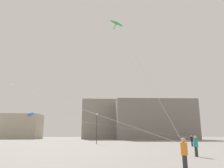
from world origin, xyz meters
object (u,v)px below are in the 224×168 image
kite_cobalt_delta (37,115)px  building_centre_hall (104,120)px  building_right_hall (154,120)px  lamppost_east (97,124)px  kite_emerald_diamond (117,23)px  building_left_hall (19,126)px  person_in_teal (196,145)px  person_in_black (192,140)px  person_in_orange (184,152)px

kite_cobalt_delta → building_centre_hall: size_ratio=1.59×
building_centre_hall → building_right_hall: size_ratio=0.63×
building_right_hall → lamppost_east: (-19.17, -36.28, -2.95)m
kite_cobalt_delta → building_right_hall: size_ratio=1.01×
lamppost_east → kite_emerald_diamond: bearing=-85.5°
kite_emerald_diamond → building_left_hall: bearing=114.4°
kite_cobalt_delta → building_left_hall: (-24.31, 56.49, -0.06)m
kite_emerald_diamond → lamppost_east: 29.47m
kite_emerald_diamond → kite_cobalt_delta: size_ratio=0.31×
person_in_teal → person_in_black: size_ratio=1.03×
building_right_hall → lamppost_east: size_ratio=4.70×
person_in_orange → kite_cobalt_delta: size_ratio=0.06×
person_in_orange → person_in_black: size_ratio=0.99×
person_in_teal → building_left_hall: building_left_hall is taller
kite_emerald_diamond → building_right_hall: (16.88, 65.13, -2.58)m
kite_emerald_diamond → kite_cobalt_delta: kite_emerald_diamond is taller
person_in_teal → lamppost_east: bearing=91.9°
kite_cobalt_delta → building_left_hall: building_left_hall is taller
kite_cobalt_delta → building_left_hall: size_ratio=1.53×
lamppost_east → building_left_hall: bearing=123.3°
person_in_orange → kite_cobalt_delta: (-16.24, 27.28, 4.23)m
person_in_black → building_left_hall: (-49.86, 61.26, 4.16)m
person_in_teal → building_centre_hall: size_ratio=0.10×
building_left_hall → lamppost_east: building_left_hall is taller
person_in_teal → building_centre_hall: building_centre_hall is taller
person_in_black → building_left_hall: size_ratio=0.09×
building_centre_hall → building_right_hall: (18.00, -11.42, -0.87)m
kite_cobalt_delta → building_right_hall: bearing=53.2°
kite_emerald_diamond → person_in_teal: bearing=36.7°
person_in_orange → kite_emerald_diamond: size_ratio=0.20×
kite_cobalt_delta → building_centre_hall: building_centre_hall is taller
person_in_orange → kite_emerald_diamond: 9.28m
kite_emerald_diamond → building_centre_hall: (-1.12, 76.55, -1.71)m
person_in_orange → lamppost_east: 31.34m
kite_cobalt_delta → building_right_hall: 49.59m
building_left_hall → building_right_hall: size_ratio=0.66×
person_in_orange → kite_cobalt_delta: kite_cobalt_delta is taller
kite_emerald_diamond → kite_cobalt_delta: 28.81m
person_in_black → kite_cobalt_delta: bearing=-73.5°
person_in_orange → building_centre_hall: size_ratio=0.10×
person_in_black → building_centre_hall: (-13.86, 55.86, 6.71)m
building_left_hall → kite_cobalt_delta: bearing=-66.7°
person_in_orange → kite_emerald_diamond: bearing=22.5°
lamppost_east → building_right_hall: bearing=62.1°
person_in_orange → building_left_hall: size_ratio=0.09×
building_right_hall → lamppost_east: bearing=-117.9°
person_in_teal → building_right_hall: building_right_hall is taller
kite_emerald_diamond → building_centre_hall: size_ratio=0.49×
person_in_orange → person_in_teal: (3.52, 7.01, 0.03)m
person_in_orange → lamppost_east: lamppost_east is taller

